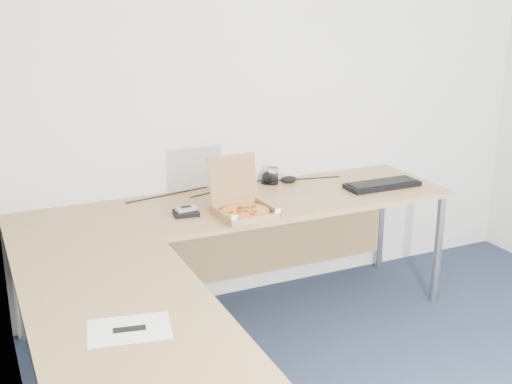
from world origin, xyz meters
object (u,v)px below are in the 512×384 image
pizza_box (244,208)px  keyboard (382,185)px  desk (213,242)px  drinking_glass (273,176)px  wallet (186,213)px

pizza_box → keyboard: 0.97m
desk → drinking_glass: (0.66, 0.67, 0.08)m
keyboard → pizza_box: bearing=-172.9°
desk → keyboard: bearing=15.3°
drinking_glass → pizza_box: bearing=-131.5°
pizza_box → keyboard: bearing=2.9°
desk → pizza_box: size_ratio=7.55×
wallet → desk: bearing=-78.9°
drinking_glass → desk: bearing=-134.5°
pizza_box → wallet: size_ratio=2.54×
wallet → keyboard: bearing=8.0°
drinking_glass → keyboard: bearing=-30.0°
wallet → drinking_glass: bearing=33.9°
desk → wallet: 0.36m
pizza_box → keyboard: (0.97, 0.11, -0.02)m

